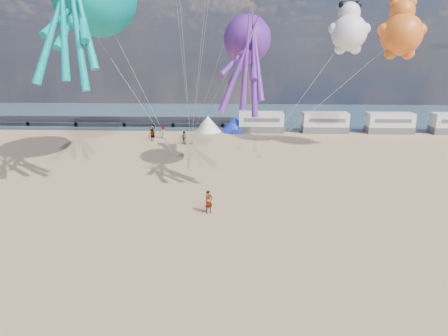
# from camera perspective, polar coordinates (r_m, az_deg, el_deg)

# --- Properties ---
(ground) EXTENTS (120.00, 120.00, 0.00)m
(ground) POSITION_cam_1_polar(r_m,az_deg,el_deg) (23.16, -5.19, -15.46)
(ground) COLOR tan
(ground) RESTS_ON ground
(water) EXTENTS (120.00, 120.00, 0.00)m
(water) POSITION_cam_1_polar(r_m,az_deg,el_deg) (75.43, 0.13, 7.58)
(water) COLOR #324E60
(water) RESTS_ON ground
(pier) EXTENTS (60.00, 3.00, 0.50)m
(pier) POSITION_cam_1_polar(r_m,az_deg,el_deg) (71.35, -23.47, 6.43)
(pier) COLOR black
(pier) RESTS_ON ground
(motorhome_0) EXTENTS (6.60, 2.50, 3.00)m
(motorhome_0) POSITION_cam_1_polar(r_m,az_deg,el_deg) (60.43, 5.32, 6.56)
(motorhome_0) COLOR silver
(motorhome_0) RESTS_ON ground
(motorhome_1) EXTENTS (6.60, 2.50, 3.00)m
(motorhome_1) POSITION_cam_1_polar(r_m,az_deg,el_deg) (61.67, 14.23, 6.32)
(motorhome_1) COLOR silver
(motorhome_1) RESTS_ON ground
(motorhome_2) EXTENTS (6.60, 2.50, 3.00)m
(motorhome_2) POSITION_cam_1_polar(r_m,az_deg,el_deg) (64.30, 22.58, 5.96)
(motorhome_2) COLOR silver
(motorhome_2) RESTS_ON ground
(tent_white) EXTENTS (4.00, 4.00, 2.40)m
(tent_white) POSITION_cam_1_polar(r_m,az_deg,el_deg) (60.59, -2.31, 6.35)
(tent_white) COLOR white
(tent_white) RESTS_ON ground
(tent_blue) EXTENTS (4.00, 4.00, 2.40)m
(tent_blue) POSITION_cam_1_polar(r_m,az_deg,el_deg) (60.40, 1.50, 6.33)
(tent_blue) COLOR #1933CC
(tent_blue) RESTS_ON ground
(standing_person) EXTENTS (0.80, 0.75, 1.85)m
(standing_person) POSITION_cam_1_polar(r_m,az_deg,el_deg) (30.81, -2.18, -4.87)
(standing_person) COLOR tan
(standing_person) RESTS_ON ground
(beachgoer_0) EXTENTS (0.51, 0.67, 1.66)m
(beachgoer_0) POSITION_cam_1_polar(r_m,az_deg,el_deg) (56.68, -8.68, 5.05)
(beachgoer_0) COLOR #7F6659
(beachgoer_0) RESTS_ON ground
(beachgoer_1) EXTENTS (1.00, 0.93, 1.71)m
(beachgoer_1) POSITION_cam_1_polar(r_m,az_deg,el_deg) (52.96, -5.71, 4.34)
(beachgoer_1) COLOR #7F6659
(beachgoer_1) RESTS_ON ground
(beachgoer_3) EXTENTS (1.07, 0.73, 1.53)m
(beachgoer_3) POSITION_cam_1_polar(r_m,az_deg,el_deg) (55.46, -10.27, 4.64)
(beachgoer_3) COLOR #7F6659
(beachgoer_3) RESTS_ON ground
(beachgoer_4) EXTENTS (0.90, 1.16, 1.83)m
(beachgoer_4) POSITION_cam_1_polar(r_m,az_deg,el_deg) (57.45, -10.07, 5.23)
(beachgoer_4) COLOR #7F6659
(beachgoer_4) RESTS_ON ground
(sandbag_a) EXTENTS (0.50, 0.35, 0.22)m
(sandbag_a) POSITION_cam_1_polar(r_m,az_deg,el_deg) (47.36, -7.10, 1.84)
(sandbag_a) COLOR gray
(sandbag_a) RESTS_ON ground
(sandbag_b) EXTENTS (0.50, 0.35, 0.22)m
(sandbag_b) POSITION_cam_1_polar(r_m,az_deg,el_deg) (50.53, 2.12, 2.93)
(sandbag_b) COLOR gray
(sandbag_b) RESTS_ON ground
(sandbag_c) EXTENTS (0.50, 0.35, 0.22)m
(sandbag_c) POSITION_cam_1_polar(r_m,az_deg,el_deg) (46.60, 5.09, 1.66)
(sandbag_c) COLOR gray
(sandbag_c) RESTS_ON ground
(sandbag_d) EXTENTS (0.50, 0.35, 0.22)m
(sandbag_d) POSITION_cam_1_polar(r_m,az_deg,el_deg) (49.19, 4.45, 2.50)
(sandbag_d) COLOR gray
(sandbag_d) RESTS_ON ground
(sandbag_e) EXTENTS (0.50, 0.35, 0.22)m
(sandbag_e) POSITION_cam_1_polar(r_m,az_deg,el_deg) (53.01, -4.74, 3.55)
(sandbag_e) COLOR gray
(sandbag_e) RESTS_ON ground
(kite_octopus_purple) EXTENTS (6.70, 10.21, 10.78)m
(kite_octopus_purple) POSITION_cam_1_polar(r_m,az_deg,el_deg) (38.46, 3.35, 17.91)
(kite_octopus_purple) COLOR #602592
(kite_panda) EXTENTS (6.33, 6.18, 6.91)m
(kite_panda) POSITION_cam_1_polar(r_m,az_deg,el_deg) (50.12, 17.42, 17.95)
(kite_panda) COLOR white
(kite_teddy_orange) EXTENTS (6.06, 5.78, 7.70)m
(kite_teddy_orange) POSITION_cam_1_polar(r_m,az_deg,el_deg) (50.19, 24.02, 17.02)
(kite_teddy_orange) COLOR orange
(windsock_left) EXTENTS (1.45, 6.73, 6.68)m
(windsock_left) POSITION_cam_1_polar(r_m,az_deg,el_deg) (44.83, -19.31, 19.47)
(windsock_left) COLOR red
(windsock_mid) EXTENTS (1.82, 6.64, 6.57)m
(windsock_mid) POSITION_cam_1_polar(r_m,az_deg,el_deg) (41.44, 3.22, 16.17)
(windsock_mid) COLOR red
(windsock_right) EXTENTS (2.20, 5.39, 5.34)m
(windsock_right) POSITION_cam_1_polar(r_m,az_deg,el_deg) (42.52, 2.23, 16.62)
(windsock_right) COLOR red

